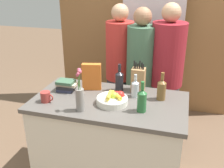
{
  "coord_description": "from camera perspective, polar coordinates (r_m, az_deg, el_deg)",
  "views": [
    {
      "loc": [
        0.61,
        -2.05,
        1.99
      ],
      "look_at": [
        0.0,
        0.1,
        1.03
      ],
      "focal_mm": 42.0,
      "sensor_mm": 36.0,
      "label": 1
    }
  ],
  "objects": [
    {
      "name": "book_stack",
      "position": [
        2.6,
        -9.92,
        -0.32
      ],
      "size": [
        0.2,
        0.16,
        0.11
      ],
      "color": "#2D334C",
      "rests_on": "kitchen_island"
    },
    {
      "name": "refrigerator",
      "position": [
        3.67,
        8.98,
        6.26
      ],
      "size": [
        0.74,
        0.62,
        1.88
      ],
      "color": "#B7B7BC",
      "rests_on": "ground_plane"
    },
    {
      "name": "person_in_red_tee",
      "position": [
        2.98,
        11.71,
        2.43
      ],
      "size": [
        0.37,
        0.37,
        1.71
      ],
      "rotation": [
        0.0,
        0.0,
        -0.19
      ],
      "color": "#383842",
      "rests_on": "ground_plane"
    },
    {
      "name": "flower_vase",
      "position": [
        2.18,
        -7.01,
        -2.77
      ],
      "size": [
        0.07,
        0.07,
        0.38
      ],
      "color": "gray",
      "rests_on": "kitchen_island"
    },
    {
      "name": "back_wall_wood",
      "position": [
        3.96,
        6.92,
        12.98
      ],
      "size": [
        2.6,
        0.12,
        2.6
      ],
      "color": "olive",
      "rests_on": "ground_plane"
    },
    {
      "name": "knife_block",
      "position": [
        2.55,
        5.74,
        1.0
      ],
      "size": [
        0.13,
        0.11,
        0.31
      ],
      "color": "#A87A4C",
      "rests_on": "kitchen_island"
    },
    {
      "name": "person_in_blue",
      "position": [
        2.97,
        6.14,
        2.39
      ],
      "size": [
        0.31,
        0.31,
        1.67
      ],
      "rotation": [
        0.0,
        0.0,
        -0.17
      ],
      "color": "#383842",
      "rests_on": "ground_plane"
    },
    {
      "name": "coffee_mug",
      "position": [
        2.42,
        -14.2,
        -2.71
      ],
      "size": [
        0.13,
        0.09,
        0.09
      ],
      "color": "#99332D",
      "rests_on": "kitchen_island"
    },
    {
      "name": "bottle_oil",
      "position": [
        2.55,
        1.61,
        0.84
      ],
      "size": [
        0.08,
        0.08,
        0.27
      ],
      "color": "black",
      "rests_on": "kitchen_island"
    },
    {
      "name": "person_at_sink",
      "position": [
        3.13,
        1.62,
        3.75
      ],
      "size": [
        0.32,
        0.32,
        1.68
      ],
      "rotation": [
        0.0,
        0.0,
        -0.34
      ],
      "color": "#383842",
      "rests_on": "ground_plane"
    },
    {
      "name": "bottle_wine",
      "position": [
        2.43,
        5.06,
        -0.88
      ],
      "size": [
        0.07,
        0.07,
        0.22
      ],
      "color": "#B2BCC1",
      "rests_on": "kitchen_island"
    },
    {
      "name": "fruit_bowl",
      "position": [
        2.32,
        0.23,
        -3.29
      ],
      "size": [
        0.28,
        0.28,
        0.1
      ],
      "color": "silver",
      "rests_on": "kitchen_island"
    },
    {
      "name": "kitchen_island",
      "position": [
        2.63,
        -0.58,
        -12.41
      ],
      "size": [
        1.4,
        0.76,
        0.91
      ],
      "color": "silver",
      "rests_on": "ground_plane"
    },
    {
      "name": "bottle_vinegar",
      "position": [
        2.18,
        6.53,
        -3.46
      ],
      "size": [
        0.08,
        0.08,
        0.27
      ],
      "color": "#286633",
      "rests_on": "kitchen_island"
    },
    {
      "name": "bottle_water",
      "position": [
        2.41,
        10.73,
        -1.08
      ],
      "size": [
        0.08,
        0.08,
        0.26
      ],
      "color": "brown",
      "rests_on": "kitchen_island"
    },
    {
      "name": "cereal_box",
      "position": [
        2.57,
        -4.44,
        1.58
      ],
      "size": [
        0.19,
        0.1,
        0.26
      ],
      "color": "orange",
      "rests_on": "kitchen_island"
    }
  ]
}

